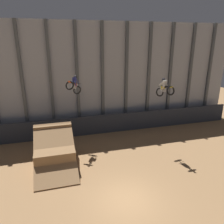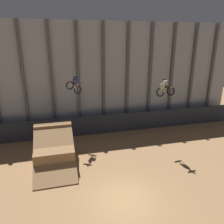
{
  "view_description": "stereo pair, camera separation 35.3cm",
  "coord_description": "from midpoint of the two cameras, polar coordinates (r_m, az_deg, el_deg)",
  "views": [
    {
      "loc": [
        -3.76,
        -10.19,
        9.13
      ],
      "look_at": [
        0.84,
        6.2,
        3.55
      ],
      "focal_mm": 35.0,
      "sensor_mm": 36.0,
      "label": 1
    },
    {
      "loc": [
        -3.42,
        -10.28,
        9.13
      ],
      "look_at": [
        0.84,
        6.2,
        3.55
      ],
      "focal_mm": 35.0,
      "sensor_mm": 36.0,
      "label": 2
    }
  ],
  "objects": [
    {
      "name": "arena_back_wall",
      "position": [
        22.22,
        -5.07,
        8.61
      ],
      "size": [
        32.0,
        0.4,
        10.95
      ],
      "color": "#A3A8B2",
      "rests_on": "ground_plane"
    },
    {
      "name": "dirt_ramp",
      "position": [
        17.72,
        -14.21,
        -9.84
      ],
      "size": [
        2.95,
        4.85,
        2.87
      ],
      "color": "#966F48",
      "rests_on": "ground_plane"
    },
    {
      "name": "rider_bike_left_air",
      "position": [
        18.47,
        -9.29,
        7.0
      ],
      "size": [
        1.53,
        1.8,
        1.67
      ],
      "rotation": [
        -0.46,
        0.0,
        -0.58
      ],
      "color": "black"
    },
    {
      "name": "ground_plane",
      "position": [
        14.18,
        3.98,
        -21.99
      ],
      "size": [
        60.0,
        60.0,
        0.0
      ],
      "primitive_type": "plane",
      "color": "#9E754C"
    },
    {
      "name": "lower_barrier",
      "position": [
        22.28,
        -4.23,
        -3.38
      ],
      "size": [
        31.36,
        0.2,
        1.95
      ],
      "color": "#2D333D",
      "rests_on": "ground_plane"
    },
    {
      "name": "rider_bike_right_air",
      "position": [
        17.76,
        14.23,
        5.91
      ],
      "size": [
        0.95,
        1.75,
        1.62
      ],
      "rotation": [
        -0.29,
        0.0,
        0.14
      ],
      "color": "black"
    }
  ]
}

